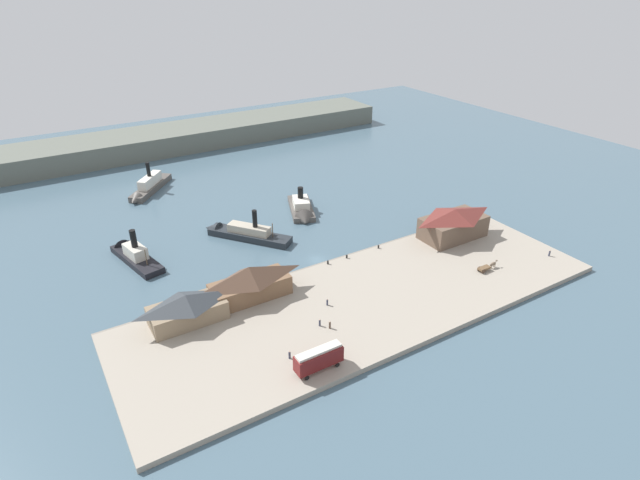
% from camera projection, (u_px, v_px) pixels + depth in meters
% --- Properties ---
extents(ground_plane, '(320.00, 320.00, 0.00)m').
position_uv_depth(ground_plane, '(317.00, 260.00, 130.56)').
color(ground_plane, '#476070').
extents(quay_promenade, '(110.00, 36.00, 1.20)m').
position_uv_depth(quay_promenade, '(368.00, 300.00, 113.70)').
color(quay_promenade, '#9E9384').
rests_on(quay_promenade, ground).
extents(seawall_edge, '(110.00, 0.80, 1.00)m').
position_uv_depth(seawall_edge, '(324.00, 264.00, 127.61)').
color(seawall_edge, gray).
rests_on(seawall_edge, ground).
extents(ferry_shed_east_terminal, '(15.69, 7.72, 6.37)m').
position_uv_depth(ferry_shed_east_terminal, '(187.00, 308.00, 104.42)').
color(ferry_shed_east_terminal, '#847056').
rests_on(ferry_shed_east_terminal, quay_promenade).
extents(ferry_shed_central_terminal, '(17.83, 7.36, 7.82)m').
position_uv_depth(ferry_shed_central_terminal, '(250.00, 282.00, 111.72)').
color(ferry_shed_central_terminal, brown).
rests_on(ferry_shed_central_terminal, quay_promenade).
extents(ferry_shed_customs_shed, '(17.89, 9.93, 8.15)m').
position_uv_depth(ferry_shed_customs_shed, '(453.00, 223.00, 137.25)').
color(ferry_shed_customs_shed, brown).
rests_on(ferry_shed_customs_shed, quay_promenade).
extents(street_tram, '(9.20, 2.84, 4.50)m').
position_uv_depth(street_tram, '(319.00, 358.00, 91.97)').
color(street_tram, maroon).
rests_on(street_tram, quay_promenade).
extents(horse_cart, '(6.04, 1.56, 1.87)m').
position_uv_depth(horse_cart, '(487.00, 267.00, 123.41)').
color(horse_cart, brown).
rests_on(horse_cart, quay_promenade).
extents(pedestrian_standing_center, '(0.40, 0.40, 1.61)m').
position_uv_depth(pedestrian_standing_center, '(327.00, 302.00, 110.54)').
color(pedestrian_standing_center, '#33384C').
rests_on(pedestrian_standing_center, quay_promenade).
extents(pedestrian_near_west_shed, '(0.42, 0.42, 1.69)m').
position_uv_depth(pedestrian_near_west_shed, '(549.00, 253.00, 129.47)').
color(pedestrian_near_west_shed, '#33384C').
rests_on(pedestrian_near_west_shed, quay_promenade).
extents(pedestrian_at_waters_edge, '(0.42, 0.42, 1.69)m').
position_uv_depth(pedestrian_at_waters_edge, '(290.00, 355.00, 95.40)').
color(pedestrian_at_waters_edge, '#33384C').
rests_on(pedestrian_at_waters_edge, quay_promenade).
extents(pedestrian_by_tram, '(0.43, 0.43, 1.73)m').
position_uv_depth(pedestrian_by_tram, '(330.00, 325.00, 103.40)').
color(pedestrian_by_tram, '#4C3D33').
rests_on(pedestrian_by_tram, quay_promenade).
extents(pedestrian_walking_east, '(0.40, 0.40, 1.63)m').
position_uv_depth(pedestrian_walking_east, '(320.00, 323.00, 104.11)').
color(pedestrian_walking_east, '#33384C').
rests_on(pedestrian_walking_east, quay_promenade).
extents(mooring_post_center_east, '(0.44, 0.44, 0.90)m').
position_uv_depth(mooring_post_center_east, '(328.00, 262.00, 126.12)').
color(mooring_post_center_east, black).
rests_on(mooring_post_center_east, quay_promenade).
extents(mooring_post_center_west, '(0.44, 0.44, 0.90)m').
position_uv_depth(mooring_post_center_west, '(378.00, 247.00, 133.23)').
color(mooring_post_center_west, black).
rests_on(mooring_post_center_west, quay_promenade).
extents(mooring_post_east, '(0.44, 0.44, 0.90)m').
position_uv_depth(mooring_post_east, '(471.00, 217.00, 148.94)').
color(mooring_post_east, black).
rests_on(mooring_post_east, quay_promenade).
extents(mooring_post_west, '(0.44, 0.44, 0.90)m').
position_uv_depth(mooring_post_west, '(347.00, 257.00, 128.68)').
color(mooring_post_west, black).
rests_on(mooring_post_west, quay_promenade).
extents(ferry_mid_harbor, '(12.97, 20.06, 9.50)m').
position_uv_depth(ferry_mid_harbor, '(302.00, 210.00, 154.12)').
color(ferry_mid_harbor, '#514C47').
rests_on(ferry_mid_harbor, ground).
extents(ferry_near_quay, '(19.37, 21.34, 10.83)m').
position_uv_depth(ferry_near_quay, '(148.00, 187.00, 168.86)').
color(ferry_near_quay, '#514C47').
rests_on(ferry_near_quay, ground).
extents(ferry_departing_north, '(9.41, 21.92, 10.71)m').
position_uv_depth(ferry_departing_north, '(132.00, 254.00, 130.29)').
color(ferry_departing_north, black).
rests_on(ferry_departing_north, ground).
extents(ferry_moored_east, '(19.47, 23.43, 10.24)m').
position_uv_depth(ferry_moored_east, '(242.00, 233.00, 140.72)').
color(ferry_moored_east, '#23282D').
rests_on(ferry_moored_east, ground).
extents(far_headland, '(180.00, 24.00, 8.00)m').
position_uv_depth(far_headland, '(180.00, 137.00, 211.54)').
color(far_headland, '#60665B').
rests_on(far_headland, ground).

